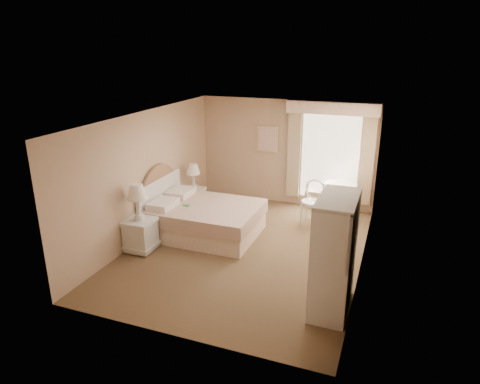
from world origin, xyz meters
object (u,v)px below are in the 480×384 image
at_px(round_table, 340,194).
at_px(armoire, 334,264).
at_px(nightstand_near, 140,226).
at_px(cafe_chair, 313,198).
at_px(bed, 201,217).
at_px(nightstand_far, 194,193).

distance_m(round_table, armoire, 3.70).
height_order(nightstand_near, cafe_chair, nightstand_near).
distance_m(bed, nightstand_far, 1.36).
bearing_deg(nightstand_far, nightstand_near, -90.00).
distance_m(round_table, cafe_chair, 0.74).
bearing_deg(armoire, nightstand_near, 170.45).
xyz_separation_m(bed, armoire, (2.93, -1.71, 0.36)).
bearing_deg(cafe_chair, nightstand_near, -129.20).
xyz_separation_m(nightstand_far, cafe_chair, (2.74, 0.27, 0.13)).
height_order(bed, armoire, armoire).
relative_size(nightstand_near, round_table, 1.69).
relative_size(bed, cafe_chair, 2.28).
height_order(bed, nightstand_far, bed).
xyz_separation_m(nightstand_near, nightstand_far, (-0.00, 2.25, -0.07)).
relative_size(bed, nightstand_far, 1.95).
height_order(round_table, armoire, armoire).
relative_size(nightstand_far, cafe_chair, 1.17).
distance_m(bed, round_table, 3.19).
xyz_separation_m(round_table, armoire, (0.42, -3.67, 0.21)).
xyz_separation_m(bed, nightstand_far, (-0.72, 1.15, 0.06)).
bearing_deg(nightstand_near, nightstand_far, 90.00).
bearing_deg(round_table, nightstand_near, -136.55).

